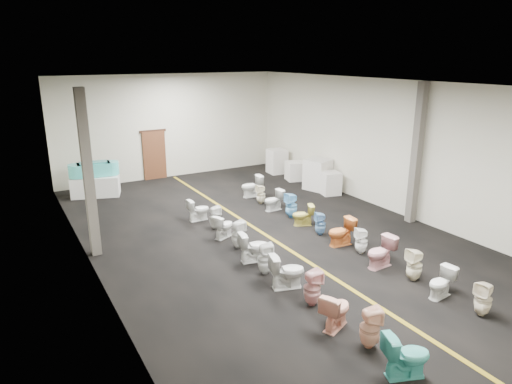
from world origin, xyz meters
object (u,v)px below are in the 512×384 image
Objects in this scene: toilet_left_4 at (287,271)px; toilet_right_6 at (320,224)px; display_table at (96,186)px; toilet_right_8 at (291,205)px; appliance_crate_a at (330,183)px; toilet_left_7 at (238,234)px; toilet_right_7 at (303,215)px; toilet_right_11 at (252,186)px; toilet_right_5 at (341,232)px; appliance_crate_d at (277,161)px; toilet_left_1 at (370,328)px; toilet_right_3 at (381,252)px; toilet_left_6 at (254,247)px; toilet_right_9 at (274,200)px; appliance_crate_c at (295,171)px; toilet_left_9 at (215,218)px; toilet_right_1 at (441,283)px; toilet_right_4 at (361,241)px; toilet_left_8 at (223,226)px; toilet_left_3 at (312,288)px; toilet_right_0 at (483,299)px; toilet_left_10 at (198,210)px; appliance_crate_b at (318,174)px; bathtub at (94,169)px; toilet_left_5 at (265,259)px; toilet_left_0 at (406,355)px; toilet_left_2 at (336,310)px; toilet_right_2 at (415,265)px.

toilet_left_4 is 1.17× the size of toilet_right_6.
display_table is 7.81m from toilet_right_8.
toilet_left_7 is (-5.57, -2.82, -0.04)m from appliance_crate_a.
toilet_right_7 is 3.51m from toilet_right_11.
appliance_crate_d is at bearing 164.70° from toilet_right_5.
toilet_left_1 reaches higher than toilet_right_3.
toilet_left_6 reaches higher than toilet_right_9.
appliance_crate_d is at bearing 175.93° from toilet_right_6.
toilet_right_11 is (0.09, 5.36, 0.02)m from toilet_right_5.
toilet_right_3 is at bearing -110.02° from appliance_crate_c.
toilet_left_9 is 1.06× the size of toilet_right_1.
toilet_right_9 is at bearing -156.77° from toilet_right_7.
toilet_left_8 is at bearing -117.90° from toilet_right_4.
toilet_left_8 is 0.90× the size of toilet_right_5.
toilet_right_8 reaches higher than display_table.
appliance_crate_d reaches higher than toilet_right_3.
toilet_left_6 is (0.00, 2.57, -0.01)m from toilet_left_3.
toilet_left_3 is 3.54m from toilet_right_0.
toilet_left_1 is 5.30m from toilet_left_7.
appliance_crate_c is 6.21m from toilet_left_10.
display_table is at bearing -162.93° from toilet_right_1.
appliance_crate_b is 1.49× the size of toilet_left_1.
appliance_crate_c is 3.08m from toilet_right_11.
toilet_left_4 is 1.00× the size of toilet_right_11.
toilet_left_1 is 6.20m from toilet_left_8.
toilet_left_5 is (2.27, -8.96, -0.66)m from bathtub.
toilet_left_0 is 6.20m from toilet_left_7.
toilet_right_8 reaches higher than appliance_crate_c.
toilet_left_8 is 2.78m from toilet_right_8.
toilet_left_10 is at bearing -169.78° from toilet_right_0.
bathtub is 7.09m from toilet_right_9.
toilet_right_11 is (2.81, 1.39, 0.05)m from toilet_left_10.
toilet_right_9 is (2.77, 6.74, -0.03)m from toilet_left_2.
toilet_right_2 is 1.14× the size of toilet_right_6.
toilet_left_0 is (-5.64, -11.45, -0.00)m from appliance_crate_c.
toilet_left_2 reaches higher than toilet_left_8.
toilet_left_5 reaches higher than toilet_left_10.
bathtub is at bearing 17.07° from toilet_left_7.
toilet_left_4 is 1.15× the size of toilet_left_10.
toilet_left_5 is 1.18× the size of toilet_right_7.
toilet_right_6 is (-0.03, 0.92, -0.04)m from toilet_right_5.
toilet_right_6 is at bearing 21.53° from toilet_right_7.
toilet_right_8 is (5.17, -5.86, -0.64)m from bathtub.
appliance_crate_d is 1.37× the size of toilet_left_5.
toilet_right_2 and toilet_right_3 have the same top height.
toilet_right_6 is 1.73m from toilet_right_8.
toilet_left_4 is 0.98× the size of toilet_right_8.
toilet_left_4 is 5.28m from toilet_left_10.
display_table is 0.95× the size of bathtub.
toilet_right_3 is (-0.20, 2.74, 0.02)m from toilet_right_0.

